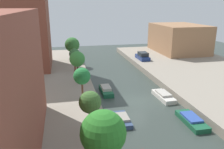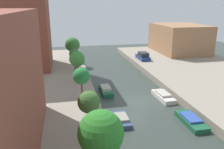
{
  "view_description": "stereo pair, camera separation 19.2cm",
  "coord_description": "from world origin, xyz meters",
  "px_view_note": "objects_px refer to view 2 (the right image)",
  "views": [
    {
      "loc": [
        -8.9,
        -25.71,
        11.92
      ],
      "look_at": [
        -1.18,
        9.52,
        0.83
      ],
      "focal_mm": 36.83,
      "sensor_mm": 36.0,
      "label": 1
    },
    {
      "loc": [
        -8.71,
        -25.75,
        11.92
      ],
      "look_at": [
        -1.18,
        9.52,
        0.83
      ],
      "focal_mm": 36.83,
      "sensor_mm": 36.0,
      "label": 2
    }
  ],
  "objects_px": {
    "street_tree_3": "(77,59)",
    "moored_boat_right_3": "(163,96)",
    "street_tree_5": "(72,45)",
    "apartment_tower_far": "(17,14)",
    "street_tree_2": "(81,76)",
    "low_block_right": "(179,38)",
    "street_tree_1": "(89,103)",
    "street_tree_4": "(75,54)",
    "moored_boat_left_3": "(106,90)",
    "parked_car": "(143,56)",
    "moored_boat_right_2": "(191,120)",
    "moored_boat_left_2": "(121,119)",
    "street_tree_0": "(101,133)"
  },
  "relations": [
    {
      "from": "street_tree_3",
      "to": "moored_boat_right_3",
      "type": "bearing_deg",
      "value": -27.75
    },
    {
      "from": "street_tree_3",
      "to": "street_tree_5",
      "type": "distance_m",
      "value": 13.96
    },
    {
      "from": "apartment_tower_far",
      "to": "street_tree_2",
      "type": "height_order",
      "value": "apartment_tower_far"
    },
    {
      "from": "low_block_right",
      "to": "street_tree_2",
      "type": "xyz_separation_m",
      "value": [
        -24.97,
        -25.05,
        -0.0
      ]
    },
    {
      "from": "street_tree_1",
      "to": "moored_boat_right_3",
      "type": "distance_m",
      "value": 14.28
    },
    {
      "from": "street_tree_4",
      "to": "street_tree_5",
      "type": "xyz_separation_m",
      "value": [
        0.0,
        7.31,
        0.37
      ]
    },
    {
      "from": "street_tree_2",
      "to": "street_tree_5",
      "type": "distance_m",
      "value": 20.91
    },
    {
      "from": "street_tree_2",
      "to": "moored_boat_left_3",
      "type": "relative_size",
      "value": 1.03
    },
    {
      "from": "street_tree_1",
      "to": "street_tree_2",
      "type": "xyz_separation_m",
      "value": [
        0.0,
        7.34,
        0.0
      ]
    },
    {
      "from": "street_tree_4",
      "to": "parked_car",
      "type": "distance_m",
      "value": 15.36
    },
    {
      "from": "moored_boat_left_3",
      "to": "street_tree_5",
      "type": "bearing_deg",
      "value": 102.89
    },
    {
      "from": "parked_car",
      "to": "moored_boat_right_2",
      "type": "height_order",
      "value": "parked_car"
    },
    {
      "from": "street_tree_5",
      "to": "moored_boat_left_2",
      "type": "distance_m",
      "value": 25.08
    },
    {
      "from": "street_tree_0",
      "to": "moored_boat_right_3",
      "type": "xyz_separation_m",
      "value": [
        10.68,
        14.74,
        -4.63
      ]
    },
    {
      "from": "apartment_tower_far",
      "to": "street_tree_5",
      "type": "height_order",
      "value": "apartment_tower_far"
    },
    {
      "from": "parked_car",
      "to": "moored_boat_right_3",
      "type": "xyz_separation_m",
      "value": [
        -3.43,
        -17.89,
        -1.27
      ]
    },
    {
      "from": "street_tree_0",
      "to": "street_tree_2",
      "type": "distance_m",
      "value": 13.43
    },
    {
      "from": "street_tree_4",
      "to": "moored_boat_right_3",
      "type": "bearing_deg",
      "value": -48.94
    },
    {
      "from": "street_tree_1",
      "to": "street_tree_3",
      "type": "xyz_separation_m",
      "value": [
        0.0,
        14.3,
        0.36
      ]
    },
    {
      "from": "street_tree_3",
      "to": "moored_boat_left_2",
      "type": "distance_m",
      "value": 11.95
    },
    {
      "from": "moored_boat_left_3",
      "to": "parked_car",
      "type": "bearing_deg",
      "value": 53.91
    },
    {
      "from": "street_tree_0",
      "to": "moored_boat_left_3",
      "type": "bearing_deg",
      "value": 78.68
    },
    {
      "from": "moored_boat_right_2",
      "to": "moored_boat_left_3",
      "type": "bearing_deg",
      "value": 124.76
    },
    {
      "from": "street_tree_0",
      "to": "moored_boat_left_3",
      "type": "relative_size",
      "value": 1.31
    },
    {
      "from": "street_tree_5",
      "to": "parked_car",
      "type": "bearing_deg",
      "value": -6.81
    },
    {
      "from": "moored_boat_right_3",
      "to": "street_tree_3",
      "type": "bearing_deg",
      "value": 152.25
    },
    {
      "from": "street_tree_0",
      "to": "street_tree_3",
      "type": "height_order",
      "value": "street_tree_0"
    },
    {
      "from": "moored_boat_right_2",
      "to": "moored_boat_right_3",
      "type": "height_order",
      "value": "moored_boat_right_3"
    },
    {
      "from": "street_tree_4",
      "to": "street_tree_5",
      "type": "relative_size",
      "value": 0.82
    },
    {
      "from": "moored_boat_right_2",
      "to": "street_tree_2",
      "type": "bearing_deg",
      "value": 153.54
    },
    {
      "from": "low_block_right",
      "to": "street_tree_1",
      "type": "height_order",
      "value": "low_block_right"
    },
    {
      "from": "street_tree_1",
      "to": "moored_boat_left_2",
      "type": "bearing_deg",
      "value": 45.37
    },
    {
      "from": "apartment_tower_far",
      "to": "moored_boat_left_2",
      "type": "height_order",
      "value": "apartment_tower_far"
    },
    {
      "from": "street_tree_5",
      "to": "apartment_tower_far",
      "type": "bearing_deg",
      "value": -160.15
    },
    {
      "from": "parked_car",
      "to": "street_tree_3",
      "type": "bearing_deg",
      "value": -138.99
    },
    {
      "from": "street_tree_1",
      "to": "street_tree_2",
      "type": "bearing_deg",
      "value": 90.0
    },
    {
      "from": "low_block_right",
      "to": "street_tree_3",
      "type": "distance_m",
      "value": 30.84
    },
    {
      "from": "moored_boat_right_2",
      "to": "low_block_right",
      "type": "bearing_deg",
      "value": 65.01
    },
    {
      "from": "moored_boat_right_2",
      "to": "street_tree_4",
      "type": "bearing_deg",
      "value": 119.64
    },
    {
      "from": "apartment_tower_far",
      "to": "moored_boat_right_2",
      "type": "xyz_separation_m",
      "value": [
        19.82,
        -23.02,
        -10.06
      ]
    },
    {
      "from": "low_block_right",
      "to": "moored_boat_right_2",
      "type": "xyz_separation_m",
      "value": [
        -14.18,
        -30.42,
        -3.87
      ]
    },
    {
      "from": "low_block_right",
      "to": "moored_boat_left_3",
      "type": "height_order",
      "value": "low_block_right"
    },
    {
      "from": "apartment_tower_far",
      "to": "street_tree_2",
      "type": "bearing_deg",
      "value": -62.89
    },
    {
      "from": "low_block_right",
      "to": "street_tree_4",
      "type": "distance_m",
      "value": 27.47
    },
    {
      "from": "moored_boat_left_3",
      "to": "street_tree_4",
      "type": "bearing_deg",
      "value": 112.85
    },
    {
      "from": "street_tree_5",
      "to": "moored_boat_right_3",
      "type": "height_order",
      "value": "street_tree_5"
    },
    {
      "from": "street_tree_1",
      "to": "parked_car",
      "type": "distance_m",
      "value": 30.19
    },
    {
      "from": "street_tree_5",
      "to": "moored_boat_left_3",
      "type": "bearing_deg",
      "value": -77.11
    },
    {
      "from": "moored_boat_left_2",
      "to": "moored_boat_right_3",
      "type": "relative_size",
      "value": 0.8
    },
    {
      "from": "apartment_tower_far",
      "to": "parked_car",
      "type": "xyz_separation_m",
      "value": [
        23.14,
        1.58,
        -8.75
      ]
    }
  ]
}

